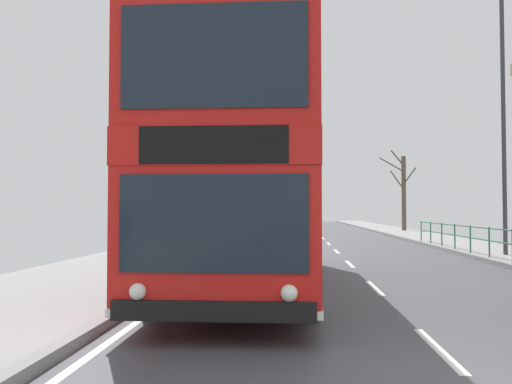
{
  "coord_description": "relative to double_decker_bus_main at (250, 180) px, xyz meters",
  "views": [
    {
      "loc": [
        -1.68,
        -3.7,
        1.63
      ],
      "look_at": [
        -2.36,
        5.66,
        1.95
      ],
      "focal_mm": 36.63,
      "sensor_mm": 36.0,
      "label": 1
    }
  ],
  "objects": [
    {
      "name": "bare_tree_far_00",
      "position": [
        9.02,
        27.65,
        0.78
      ],
      "size": [
        2.28,
        2.34,
        5.94
      ],
      "color": "brown",
      "rests_on": "ground"
    },
    {
      "name": "double_decker_bus_main",
      "position": [
        0.0,
        0.0,
        0.0
      ],
      "size": [
        2.76,
        10.83,
        4.36
      ],
      "color": "red",
      "rests_on": "ground"
    },
    {
      "name": "street_lamp_far_side",
      "position": [
        7.99,
        6.56,
        2.97
      ],
      "size": [
        0.28,
        0.6,
        8.97
      ],
      "color": "#38383D",
      "rests_on": "ground"
    }
  ]
}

